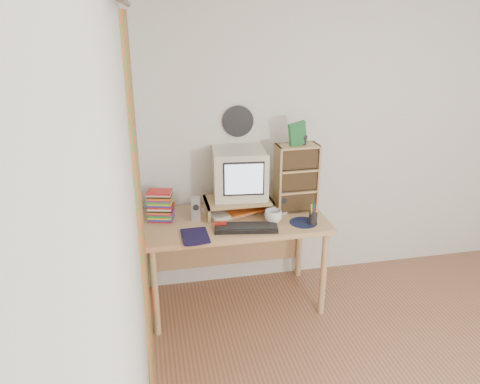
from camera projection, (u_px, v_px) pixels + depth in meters
name	position (u px, v px, depth m)	size (l,w,h in m)	color
back_wall	(345.00, 137.00, 3.95)	(3.50, 3.50, 0.00)	silver
left_wall	(132.00, 256.00, 2.02)	(3.50, 3.50, 0.00)	silver
curtain	(142.00, 229.00, 2.50)	(2.20, 2.20, 0.00)	#EA4E21
wall_disc	(238.00, 121.00, 3.69)	(0.25, 0.25, 0.02)	black
desk	(233.00, 231.00, 3.71)	(1.40, 0.70, 0.75)	#DDB277
monitor_riser	(238.00, 202.00, 3.67)	(0.52, 0.30, 0.12)	tan
crt_monitor	(240.00, 174.00, 3.64)	(0.40, 0.40, 0.38)	beige
speaker_left	(196.00, 209.00, 3.55)	(0.07, 0.07, 0.18)	#A3A3A8
speaker_right	(282.00, 202.00, 3.67)	(0.07, 0.07, 0.18)	#A3A3A8
keyboard	(246.00, 228.00, 3.41)	(0.46, 0.15, 0.03)	black
dvd_stack	(161.00, 205.00, 3.53)	(0.18, 0.13, 0.25)	brown
cd_rack	(296.00, 178.00, 3.67)	(0.32, 0.17, 0.54)	tan
mug	(273.00, 217.00, 3.51)	(0.13, 0.13, 0.10)	silver
diary	(182.00, 236.00, 3.27)	(0.23, 0.17, 0.05)	#120E33
mousepad	(303.00, 222.00, 3.53)	(0.21, 0.21, 0.00)	#0F1A32
pen_cup	(313.00, 216.00, 3.48)	(0.06, 0.06, 0.13)	black
papers	(233.00, 210.00, 3.70)	(0.34, 0.25, 0.04)	silver
red_box	(220.00, 225.00, 3.44)	(0.08, 0.05, 0.04)	#B11A12
game_box	(297.00, 134.00, 3.52)	(0.14, 0.03, 0.18)	#1C632F
webcam	(304.00, 139.00, 3.56)	(0.05, 0.05, 0.08)	black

